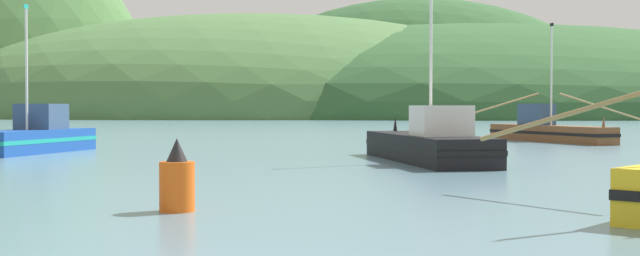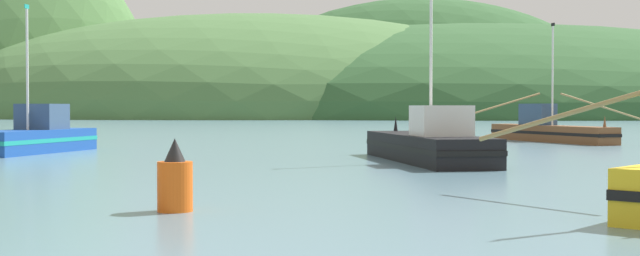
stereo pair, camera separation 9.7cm
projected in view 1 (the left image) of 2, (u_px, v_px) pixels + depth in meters
name	position (u px, v px, depth m)	size (l,w,h in m)	color
hill_mid_left	(253.00, 116.00, 209.73)	(166.13, 132.90, 49.89)	#47703D
hill_mid_right	(460.00, 116.00, 221.03)	(209.60, 167.68, 46.35)	#2D562D
hill_far_left	(416.00, 114.00, 262.28)	(125.64, 100.51, 72.50)	#2D562D
fishing_boat_brown	(547.00, 130.00, 53.53)	(13.67, 11.50, 7.61)	brown
fishing_boat_blue	(33.00, 137.00, 40.45)	(3.82, 8.47, 7.17)	#19479E
fishing_boat_black	(428.00, 144.00, 33.74)	(5.05, 11.18, 7.62)	black
channel_buoy	(177.00, 181.00, 17.58)	(0.75, 0.75, 1.56)	#E55914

